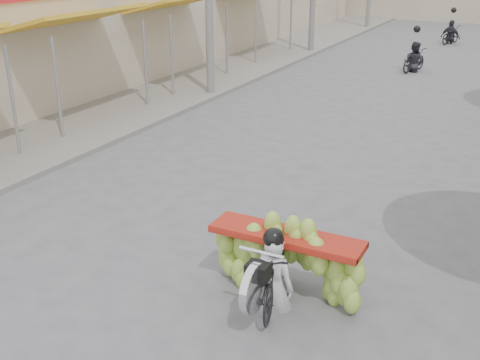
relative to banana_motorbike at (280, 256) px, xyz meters
name	(u,v)px	position (x,y,z in m)	size (l,w,h in m)	color
sidewalk_left	(213,72)	(-8.29, 12.88, -0.61)	(4.00, 60.00, 0.12)	gray
banana_motorbike	(280,256)	(0.00, 0.00, 0.00)	(2.20, 1.79, 1.97)	black
bg_motorbike_a	(415,51)	(-1.74, 16.74, 0.09)	(0.92, 1.60, 1.95)	black
bg_motorbike_c	(452,27)	(-1.58, 24.31, 0.14)	(1.08, 1.61, 1.95)	black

